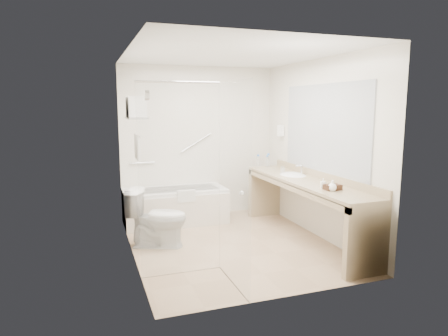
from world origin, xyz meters
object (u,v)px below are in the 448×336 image
object	(u,v)px
vanity_counter	(305,195)
amenity_basket	(333,187)
toilet	(157,218)
water_bottle_left	(267,162)
bathtub	(175,206)

from	to	relation	value
vanity_counter	amenity_basket	bearing A→B (deg)	-92.51
vanity_counter	toilet	xyz separation A→B (m)	(-1.97, 0.40, -0.26)
vanity_counter	amenity_basket	xyz separation A→B (m)	(-0.03, -0.69, 0.24)
vanity_counter	amenity_basket	world-z (taller)	vanity_counter
amenity_basket	water_bottle_left	world-z (taller)	water_bottle_left
bathtub	water_bottle_left	xyz separation A→B (m)	(1.54, -0.14, 0.66)
toilet	amenity_basket	xyz separation A→B (m)	(1.94, -1.09, 0.50)
bathtub	vanity_counter	world-z (taller)	vanity_counter
bathtub	vanity_counter	distance (m)	2.09
bathtub	water_bottle_left	bearing A→B (deg)	-5.17
toilet	water_bottle_left	bearing A→B (deg)	-45.66
vanity_counter	water_bottle_left	xyz separation A→B (m)	(0.01, 1.25, 0.30)
bathtub	amenity_basket	bearing A→B (deg)	-54.27
bathtub	amenity_basket	size ratio (longest dim) A/B	8.11
bathtub	amenity_basket	distance (m)	2.63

